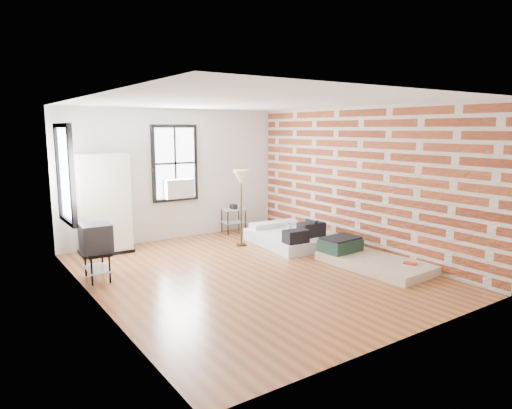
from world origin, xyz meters
TOP-DOWN VIEW (x-y plane):
  - ground at (0.00, 0.00)m, footprint 6.00×6.00m
  - room_shell at (0.23, 0.36)m, footprint 5.02×6.02m
  - mattress_main at (1.74, 1.10)m, footprint 1.48×1.91m
  - mattress_bare at (1.92, -0.78)m, footprint 1.13×1.98m
  - wardrobe at (-1.64, 2.65)m, footprint 1.00×0.60m
  - side_table at (1.31, 2.72)m, footprint 0.54×0.45m
  - floor_lamp at (0.84, 1.64)m, footprint 0.33×0.33m
  - tv_stand at (-2.21, 1.11)m, footprint 0.49×0.67m

SIDE VIEW (x-z plane):
  - ground at x=0.00m, z-range 0.00..0.00m
  - mattress_bare at x=1.92m, z-range -0.08..0.33m
  - mattress_main at x=1.74m, z-range -0.13..0.45m
  - side_table at x=1.31m, z-range 0.12..0.78m
  - tv_stand at x=-2.21m, z-range 0.19..1.10m
  - wardrobe at x=-1.64m, z-range 0.00..1.92m
  - floor_lamp at x=0.84m, z-range 0.55..2.11m
  - room_shell at x=0.23m, z-range 0.33..3.14m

